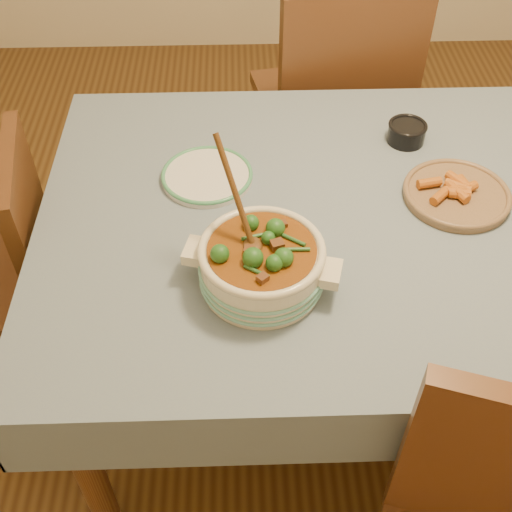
{
  "coord_description": "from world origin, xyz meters",
  "views": [
    {
      "loc": [
        -0.36,
        -1.13,
        1.79
      ],
      "look_at": [
        -0.33,
        -0.22,
        0.85
      ],
      "focal_mm": 45.0,
      "sensor_mm": 36.0,
      "label": 1
    }
  ],
  "objects_px": {
    "stew_casserole": "(262,262)",
    "condiment_bowl": "(407,132)",
    "chair_left": "(5,267)",
    "chair_far": "(336,99)",
    "fried_plate": "(457,193)",
    "white_plate": "(207,176)",
    "dining_table": "(384,239)"
  },
  "relations": [
    {
      "from": "white_plate",
      "to": "chair_far",
      "type": "height_order",
      "value": "chair_far"
    },
    {
      "from": "fried_plate",
      "to": "chair_left",
      "type": "distance_m",
      "value": 1.22
    },
    {
      "from": "stew_casserole",
      "to": "chair_left",
      "type": "relative_size",
      "value": 0.4
    },
    {
      "from": "stew_casserole",
      "to": "fried_plate",
      "type": "bearing_deg",
      "value": 28.28
    },
    {
      "from": "chair_left",
      "to": "condiment_bowl",
      "type": "bearing_deg",
      "value": 88.57
    },
    {
      "from": "stew_casserole",
      "to": "white_plate",
      "type": "bearing_deg",
      "value": 109.23
    },
    {
      "from": "white_plate",
      "to": "chair_far",
      "type": "xyz_separation_m",
      "value": [
        0.42,
        0.65,
        -0.2
      ]
    },
    {
      "from": "dining_table",
      "to": "chair_far",
      "type": "relative_size",
      "value": 1.68
    },
    {
      "from": "chair_far",
      "to": "chair_left",
      "type": "xyz_separation_m",
      "value": [
        -1.0,
        -0.67,
        -0.09
      ]
    },
    {
      "from": "white_plate",
      "to": "chair_left",
      "type": "height_order",
      "value": "chair_left"
    },
    {
      "from": "stew_casserole",
      "to": "condiment_bowl",
      "type": "distance_m",
      "value": 0.64
    },
    {
      "from": "dining_table",
      "to": "stew_casserole",
      "type": "bearing_deg",
      "value": -145.47
    },
    {
      "from": "white_plate",
      "to": "fried_plate",
      "type": "distance_m",
      "value": 0.61
    },
    {
      "from": "chair_far",
      "to": "chair_left",
      "type": "bearing_deg",
      "value": 23.32
    },
    {
      "from": "dining_table",
      "to": "stew_casserole",
      "type": "xyz_separation_m",
      "value": [
        -0.32,
        -0.22,
        0.16
      ]
    },
    {
      "from": "dining_table",
      "to": "stew_casserole",
      "type": "height_order",
      "value": "stew_casserole"
    },
    {
      "from": "stew_casserole",
      "to": "white_plate",
      "type": "relative_size",
      "value": 1.2
    },
    {
      "from": "white_plate",
      "to": "dining_table",
      "type": "bearing_deg",
      "value": -17.25
    },
    {
      "from": "chair_far",
      "to": "fried_plate",
      "type": "bearing_deg",
      "value": 93.59
    },
    {
      "from": "condiment_bowl",
      "to": "chair_far",
      "type": "height_order",
      "value": "chair_far"
    },
    {
      "from": "fried_plate",
      "to": "condiment_bowl",
      "type": "bearing_deg",
      "value": 108.37
    },
    {
      "from": "chair_far",
      "to": "chair_left",
      "type": "relative_size",
      "value": 1.18
    },
    {
      "from": "dining_table",
      "to": "fried_plate",
      "type": "xyz_separation_m",
      "value": [
        0.17,
        0.04,
        0.11
      ]
    },
    {
      "from": "white_plate",
      "to": "fried_plate",
      "type": "bearing_deg",
      "value": -8.68
    },
    {
      "from": "dining_table",
      "to": "fried_plate",
      "type": "height_order",
      "value": "fried_plate"
    },
    {
      "from": "stew_casserole",
      "to": "chair_far",
      "type": "bearing_deg",
      "value": 73.57
    },
    {
      "from": "fried_plate",
      "to": "chair_left",
      "type": "bearing_deg",
      "value": 176.82
    },
    {
      "from": "stew_casserole",
      "to": "condiment_bowl",
      "type": "relative_size",
      "value": 2.69
    },
    {
      "from": "chair_left",
      "to": "chair_far",
      "type": "bearing_deg",
      "value": 113.9
    },
    {
      "from": "condiment_bowl",
      "to": "fried_plate",
      "type": "xyz_separation_m",
      "value": [
        0.08,
        -0.24,
        -0.01
      ]
    },
    {
      "from": "stew_casserole",
      "to": "fried_plate",
      "type": "relative_size",
      "value": 1.08
    },
    {
      "from": "stew_casserole",
      "to": "condiment_bowl",
      "type": "height_order",
      "value": "stew_casserole"
    }
  ]
}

